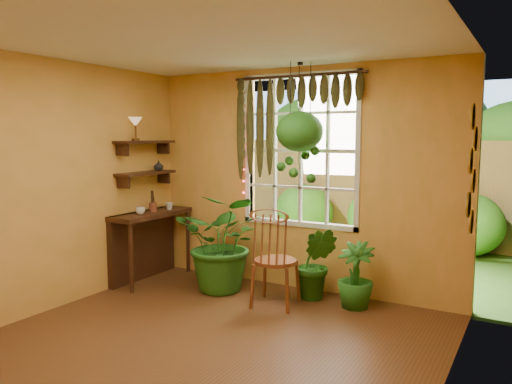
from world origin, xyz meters
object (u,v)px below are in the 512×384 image
Objects in this scene: counter_ledge at (146,237)px; potted_plant_mid at (316,263)px; windsor_chair at (274,273)px; hanging_basket at (300,136)px; potted_plant_left at (224,242)px.

potted_plant_mid is at bearing 8.37° from counter_ledge.
hanging_basket is (0.09, 0.43, 1.51)m from windsor_chair.
potted_plant_left is (-0.79, 0.19, 0.23)m from windsor_chair.
counter_ledge is at bearing -171.08° from hanging_basket.
counter_ledge is 1.18m from potted_plant_left.
hanging_basket reaches higher than potted_plant_left.
windsor_chair is 0.84m from potted_plant_left.
potted_plant_left is 1.57m from hanging_basket.
hanging_basket reaches higher than windsor_chair.
potted_plant_mid is at bearing 3.11° from hanging_basket.
counter_ledge is 0.94× the size of windsor_chair.
windsor_chair is at bearing -13.76° from potted_plant_left.
potted_plant_mid is (0.31, 0.44, 0.05)m from windsor_chair.
potted_plant_left is 0.88× the size of hanging_basket.
windsor_chair is 0.54m from potted_plant_mid.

